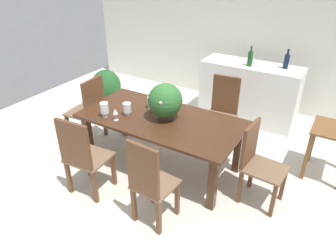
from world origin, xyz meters
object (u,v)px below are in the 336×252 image
wine_glass (115,112)px  wine_bottle_amber (250,58)px  chair_near_right (149,181)px  wine_bottle_dark (252,57)px  chair_near_left (82,154)px  side_table (332,141)px  crystal_vase_center_near (104,108)px  flower_centerpiece (165,101)px  wine_bottle_green (286,61)px  potted_plant_floor (106,86)px  dining_table (161,125)px  chair_head_end (90,107)px  chair_far_right (222,109)px  crystal_vase_right (127,108)px  kitchen_counter (249,92)px  crystal_vase_left (151,102)px  chair_foot_end (257,161)px

wine_glass → wine_bottle_amber: (0.98, 2.19, 0.27)m
chair_near_right → wine_bottle_dark: wine_bottle_dark is taller
chair_near_left → side_table: size_ratio=1.49×
crystal_vase_center_near → flower_centerpiece: bearing=27.6°
chair_near_left → wine_bottle_dark: (0.96, 2.99, 0.51)m
side_table → chair_near_left: bearing=-141.8°
wine_bottle_green → potted_plant_floor: wine_bottle_green is taller
wine_glass → chair_near_left: bearing=-90.8°
chair_near_left → wine_bottle_amber: (0.99, 2.81, 0.55)m
dining_table → chair_head_end: size_ratio=2.03×
chair_far_right → crystal_vase_right: bearing=-132.6°
crystal_vase_right → wine_glass: (-0.04, -0.19, 0.01)m
crystal_vase_right → potted_plant_floor: (-1.52, 1.27, -0.46)m
crystal_vase_right → kitchen_counter: kitchen_counter is taller
dining_table → potted_plant_floor: size_ratio=3.01×
flower_centerpiece → crystal_vase_left: 0.38m
chair_far_right → wine_bottle_dark: bearing=83.6°
wine_bottle_dark → wine_bottle_green: bearing=-0.4°
side_table → chair_head_end: bearing=-163.9°
chair_near_right → side_table: size_ratio=1.51×
chair_far_right → flower_centerpiece: 1.11m
wine_bottle_green → potted_plant_floor: 3.20m
chair_head_end → wine_bottle_amber: wine_bottle_amber is taller
chair_head_end → chair_far_right: bearing=114.3°
crystal_vase_right → side_table: crystal_vase_right is taller
wine_bottle_amber → potted_plant_floor: size_ratio=0.46×
dining_table → kitchen_counter: 2.03m
chair_near_left → crystal_vase_left: size_ratio=6.33×
chair_near_right → wine_bottle_green: (0.58, 2.98, 0.54)m
chair_head_end → kitchen_counter: chair_head_end is taller
crystal_vase_center_near → kitchen_counter: (1.18, 2.30, -0.36)m
chair_foot_end → crystal_vase_left: chair_foot_end is taller
chair_foot_end → wine_bottle_green: bearing=11.3°
flower_centerpiece → wine_bottle_green: 2.24m
wine_bottle_green → side_table: (0.91, -1.08, -0.60)m
crystal_vase_center_near → wine_bottle_amber: (1.16, 2.19, 0.26)m
chair_far_right → wine_bottle_green: wine_bottle_green is taller
wine_bottle_dark → potted_plant_floor: 2.69m
crystal_vase_center_near → potted_plant_floor: size_ratio=0.28×
dining_table → flower_centerpiece: (0.06, 0.02, 0.35)m
crystal_vase_right → wine_bottle_amber: bearing=64.8°
chair_near_right → chair_far_right: size_ratio=1.00×
wine_bottle_green → wine_bottle_dark: bearing=179.6°
chair_near_right → wine_bottle_dark: 3.03m
chair_foot_end → crystal_vase_right: bearing=100.3°
wine_bottle_green → side_table: bearing=-50.0°
dining_table → chair_foot_end: bearing=0.4°
wine_bottle_amber → side_table: bearing=-32.2°
chair_near_right → side_table: 2.42m
crystal_vase_center_near → wine_bottle_dark: size_ratio=0.81×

